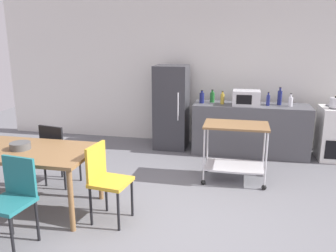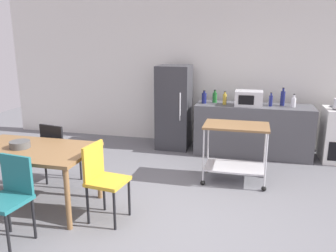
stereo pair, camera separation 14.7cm
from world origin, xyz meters
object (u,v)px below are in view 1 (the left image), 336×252
(dining_table, at_px, (31,156))
(chair_teal, at_px, (13,196))
(bottle_sesame_oil, at_px, (268,100))
(chair_black, at_px, (58,150))
(kettle, at_px, (335,103))
(refrigerator, at_px, (172,107))
(microwave, at_px, (246,98))
(chair_mustard, at_px, (106,177))
(bottle_soy_sauce, at_px, (222,99))
(bottle_vinegar, at_px, (291,101))
(kitchen_cart, at_px, (235,143))
(bottle_wine, at_px, (280,97))
(fruit_bowl, at_px, (20,146))
(bottle_soda, at_px, (202,98))
(bottle_sparkling_water, at_px, (212,97))

(dining_table, distance_m, chair_teal, 0.78)
(dining_table, xyz_separation_m, bottle_sesame_oil, (2.86, 2.61, 0.33))
(dining_table, height_order, chair_black, chair_black)
(chair_black, relative_size, kettle, 3.71)
(refrigerator, bearing_deg, microwave, -8.35)
(chair_mustard, bearing_deg, bottle_soy_sauce, -15.16)
(bottle_vinegar, bearing_deg, kitchen_cart, -124.74)
(bottle_wine, height_order, fruit_bowl, bottle_wine)
(chair_teal, distance_m, kettle, 4.95)
(dining_table, bearing_deg, kettle, 33.20)
(chair_mustard, bearing_deg, refrigerator, 4.02)
(chair_black, xyz_separation_m, kettle, (3.97, 1.89, 0.48))
(dining_table, bearing_deg, fruit_bowl, -174.70)
(chair_mustard, distance_m, kitchen_cart, 2.01)
(bottle_soda, xyz_separation_m, bottle_sesame_oil, (1.14, 0.00, 0.00))
(microwave, bearing_deg, bottle_soy_sauce, 174.01)
(kitchen_cart, bearing_deg, chair_teal, -135.30)
(bottle_vinegar, relative_size, fruit_bowl, 0.93)
(refrigerator, xyz_separation_m, bottle_wine, (1.92, -0.02, 0.26))
(chair_black, height_order, bottle_vinegar, bottle_vinegar)
(chair_teal, xyz_separation_m, bottle_soda, (1.47, 3.33, 0.48))
(bottle_wine, height_order, kettle, bottle_wine)
(chair_teal, bearing_deg, kettle, 49.09)
(chair_black, bearing_deg, refrigerator, -108.83)
(bottle_sparkling_water, xyz_separation_m, fruit_bowl, (-2.02, -2.74, -0.20))
(kettle, bearing_deg, kitchen_cart, -142.40)
(kitchen_cart, bearing_deg, bottle_sesame_oil, 68.02)
(kettle, bearing_deg, bottle_sesame_oil, 177.51)
(refrigerator, bearing_deg, kettle, -3.70)
(dining_table, height_order, kitchen_cart, kitchen_cart)
(dining_table, xyz_separation_m, bottle_soda, (1.72, 2.61, 0.33))
(bottle_wine, xyz_separation_m, bottle_vinegar, (0.17, -0.10, -0.04))
(bottle_soda, xyz_separation_m, bottle_sparkling_water, (0.18, 0.12, -0.00))
(dining_table, xyz_separation_m, microwave, (2.49, 2.55, 0.36))
(chair_mustard, height_order, bottle_wine, bottle_wine)
(kitchen_cart, distance_m, bottle_sparkling_water, 1.50)
(chair_black, height_order, fruit_bowl, chair_black)
(bottle_soda, relative_size, kettle, 0.97)
(dining_table, distance_m, bottle_sparkling_water, 3.34)
(bottle_soda, height_order, bottle_vinegar, bottle_soda)
(chair_mustard, relative_size, kitchen_cart, 0.98)
(refrigerator, height_order, kettle, refrigerator)
(chair_black, height_order, kettle, kettle)
(kitchen_cart, xyz_separation_m, fruit_bowl, (-2.48, -1.37, 0.22))
(chair_black, bearing_deg, dining_table, 104.65)
(bottle_soda, relative_size, bottle_vinegar, 1.04)
(bottle_wine, relative_size, fruit_bowl, 1.30)
(bottle_sparkling_water, height_order, bottle_vinegar, bottle_sparkling_water)
(chair_teal, distance_m, bottle_vinegar, 4.51)
(chair_black, xyz_separation_m, fruit_bowl, (-0.08, -0.68, 0.27))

